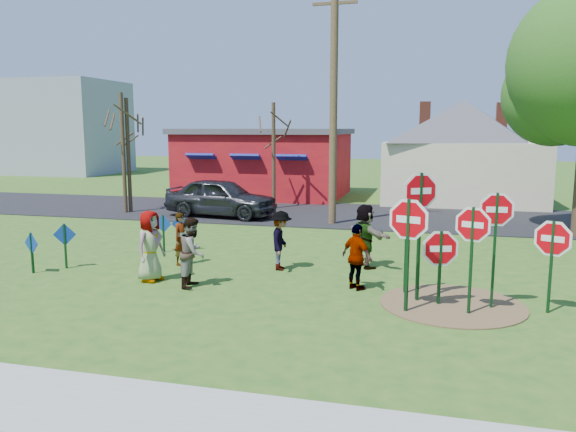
{
  "coord_description": "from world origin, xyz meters",
  "views": [
    {
      "loc": [
        3.93,
        -13.64,
        3.91
      ],
      "look_at": [
        0.08,
        1.42,
        1.48
      ],
      "focal_mm": 35.0,
      "sensor_mm": 36.0,
      "label": 1
    }
  ],
  "objects_px": {
    "person_b": "(182,239)",
    "utility_pole": "(334,95)",
    "stop_sign_b": "(420,204)",
    "suv": "(221,197)",
    "stop_sign_c": "(472,236)",
    "stop_sign_d": "(496,221)",
    "stop_sign_a": "(408,230)",
    "person_a": "(150,246)"
  },
  "relations": [
    {
      "from": "stop_sign_a",
      "to": "stop_sign_c",
      "type": "relative_size",
      "value": 1.07
    },
    {
      "from": "stop_sign_c",
      "to": "suv",
      "type": "relative_size",
      "value": 0.49
    },
    {
      "from": "stop_sign_a",
      "to": "person_b",
      "type": "height_order",
      "value": "stop_sign_a"
    },
    {
      "from": "stop_sign_c",
      "to": "person_b",
      "type": "distance_m",
      "value": 8.26
    },
    {
      "from": "stop_sign_d",
      "to": "suv",
      "type": "distance_m",
      "value": 14.89
    },
    {
      "from": "person_b",
      "to": "suv",
      "type": "bearing_deg",
      "value": 32.33
    },
    {
      "from": "suv",
      "to": "person_b",
      "type": "bearing_deg",
      "value": -158.76
    },
    {
      "from": "stop_sign_b",
      "to": "person_b",
      "type": "xyz_separation_m",
      "value": [
        -6.7,
        1.89,
        -1.49
      ]
    },
    {
      "from": "stop_sign_c",
      "to": "person_a",
      "type": "relative_size",
      "value": 1.32
    },
    {
      "from": "stop_sign_c",
      "to": "stop_sign_d",
      "type": "relative_size",
      "value": 0.91
    },
    {
      "from": "stop_sign_b",
      "to": "person_a",
      "type": "distance_m",
      "value": 6.86
    },
    {
      "from": "stop_sign_b",
      "to": "stop_sign_d",
      "type": "distance_m",
      "value": 1.63
    },
    {
      "from": "stop_sign_a",
      "to": "stop_sign_b",
      "type": "height_order",
      "value": "stop_sign_b"
    },
    {
      "from": "stop_sign_b",
      "to": "stop_sign_c",
      "type": "relative_size",
      "value": 1.27
    },
    {
      "from": "stop_sign_d",
      "to": "person_a",
      "type": "height_order",
      "value": "stop_sign_d"
    },
    {
      "from": "stop_sign_d",
      "to": "utility_pole",
      "type": "height_order",
      "value": "utility_pole"
    },
    {
      "from": "stop_sign_b",
      "to": "person_b",
      "type": "distance_m",
      "value": 7.12
    },
    {
      "from": "stop_sign_a",
      "to": "stop_sign_b",
      "type": "bearing_deg",
      "value": 94.2
    },
    {
      "from": "stop_sign_c",
      "to": "utility_pole",
      "type": "height_order",
      "value": "utility_pole"
    },
    {
      "from": "stop_sign_a",
      "to": "person_a",
      "type": "height_order",
      "value": "stop_sign_a"
    },
    {
      "from": "stop_sign_a",
      "to": "person_a",
      "type": "xyz_separation_m",
      "value": [
        -6.52,
        0.92,
        -0.88
      ]
    },
    {
      "from": "person_a",
      "to": "utility_pole",
      "type": "relative_size",
      "value": 0.19
    },
    {
      "from": "suv",
      "to": "stop_sign_a",
      "type": "bearing_deg",
      "value": -135.27
    },
    {
      "from": "suv",
      "to": "stop_sign_c",
      "type": "bearing_deg",
      "value": -130.9
    },
    {
      "from": "stop_sign_c",
      "to": "person_b",
      "type": "relative_size",
      "value": 1.6
    },
    {
      "from": "person_b",
      "to": "utility_pole",
      "type": "xyz_separation_m",
      "value": [
        3.02,
        7.97,
        4.48
      ]
    },
    {
      "from": "stop_sign_a",
      "to": "stop_sign_d",
      "type": "height_order",
      "value": "stop_sign_d"
    },
    {
      "from": "stop_sign_b",
      "to": "person_b",
      "type": "height_order",
      "value": "stop_sign_b"
    },
    {
      "from": "stop_sign_b",
      "to": "stop_sign_d",
      "type": "bearing_deg",
      "value": -33.61
    },
    {
      "from": "stop_sign_c",
      "to": "suv",
      "type": "xyz_separation_m",
      "value": [
        -9.89,
        11.14,
        -0.81
      ]
    },
    {
      "from": "person_a",
      "to": "suv",
      "type": "distance_m",
      "value": 10.59
    },
    {
      "from": "person_b",
      "to": "suv",
      "type": "height_order",
      "value": "suv"
    },
    {
      "from": "person_b",
      "to": "utility_pole",
      "type": "distance_m",
      "value": 9.62
    },
    {
      "from": "utility_pole",
      "to": "person_b",
      "type": "bearing_deg",
      "value": -110.75
    },
    {
      "from": "stop_sign_c",
      "to": "stop_sign_d",
      "type": "distance_m",
      "value": 0.78
    },
    {
      "from": "person_a",
      "to": "person_b",
      "type": "relative_size",
      "value": 1.21
    },
    {
      "from": "stop_sign_c",
      "to": "person_b",
      "type": "bearing_deg",
      "value": -178.89
    },
    {
      "from": "person_a",
      "to": "suv",
      "type": "xyz_separation_m",
      "value": [
        -2.06,
        10.39,
        -0.03
      ]
    },
    {
      "from": "stop_sign_b",
      "to": "suv",
      "type": "relative_size",
      "value": 0.62
    },
    {
      "from": "stop_sign_b",
      "to": "suv",
      "type": "xyz_separation_m",
      "value": [
        -8.79,
        10.46,
        -1.36
      ]
    },
    {
      "from": "stop_sign_a",
      "to": "stop_sign_d",
      "type": "xyz_separation_m",
      "value": [
        1.81,
        0.7,
        0.16
      ]
    },
    {
      "from": "stop_sign_a",
      "to": "person_b",
      "type": "bearing_deg",
      "value": 175.53
    }
  ]
}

